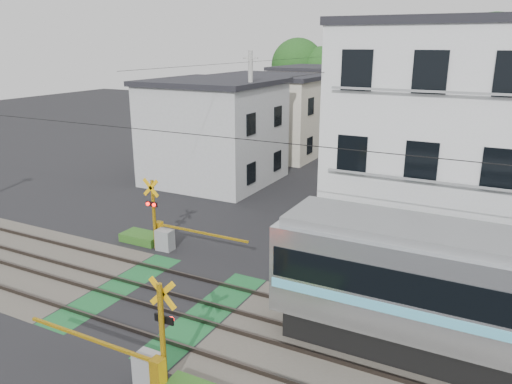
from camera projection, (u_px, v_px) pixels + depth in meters
The scene contains 11 objects.
ground at pixel (160, 301), 16.95m from camera, with size 120.00×120.00×0.00m, color black.
track_bed at pixel (160, 300), 16.94m from camera, with size 120.00×120.00×0.14m.
crossing_signal_near at pixel (150, 363), 12.50m from camera, with size 4.74×0.65×3.09m.
crossing_signal_far at pixel (164, 233), 20.99m from camera, with size 4.74×0.65×3.09m.
apartment_block at pixel (472, 141), 19.92m from camera, with size 10.20×8.36×9.30m.
houses_row at pixel (373, 113), 37.93m from camera, with size 22.07×31.35×6.80m.
tree_hill at pixel (428, 68), 56.40m from camera, with size 40.00×13.72×11.47m.
catenary at pixel (333, 228), 13.26m from camera, with size 60.00×5.04×7.00m.
utility_poles at pixel (345, 105), 35.78m from camera, with size 7.90×42.00×8.00m.
pedestrian at pixel (379, 135), 42.84m from camera, with size 0.57×0.37×1.55m, color #202228.
weed_patches at pixel (201, 310), 16.04m from camera, with size 10.25×8.80×0.40m.
Camera 1 is at (9.90, -11.94, 8.44)m, focal length 35.00 mm.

